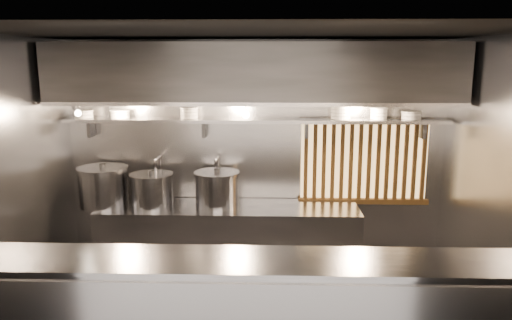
# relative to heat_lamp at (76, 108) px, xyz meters

# --- Properties ---
(ceiling) EXTENTS (4.50, 4.50, 0.00)m
(ceiling) POSITION_rel_heat_lamp_xyz_m (1.90, -0.85, 0.73)
(ceiling) COLOR black
(ceiling) RESTS_ON wall_back
(wall_back) EXTENTS (4.50, 0.00, 4.50)m
(wall_back) POSITION_rel_heat_lamp_xyz_m (1.90, 0.65, -0.67)
(wall_back) COLOR gray
(wall_back) RESTS_ON floor
(wall_left) EXTENTS (0.00, 3.00, 3.00)m
(wall_left) POSITION_rel_heat_lamp_xyz_m (-0.35, -0.85, -0.67)
(wall_left) COLOR gray
(wall_left) RESTS_ON floor
(wall_right) EXTENTS (0.00, 3.00, 3.00)m
(wall_right) POSITION_rel_heat_lamp_xyz_m (4.15, -0.85, -0.67)
(wall_right) COLOR gray
(wall_right) RESTS_ON floor
(cooking_bench) EXTENTS (3.00, 0.70, 0.90)m
(cooking_bench) POSITION_rel_heat_lamp_xyz_m (1.60, 0.28, -1.62)
(cooking_bench) COLOR #949499
(cooking_bench) RESTS_ON floor
(bowl_shelf) EXTENTS (4.40, 0.34, 0.04)m
(bowl_shelf) POSITION_rel_heat_lamp_xyz_m (1.90, 0.47, -0.19)
(bowl_shelf) COLOR #949499
(bowl_shelf) RESTS_ON wall_back
(exhaust_hood) EXTENTS (4.40, 0.81, 0.65)m
(exhaust_hood) POSITION_rel_heat_lamp_xyz_m (1.90, 0.25, 0.36)
(exhaust_hood) COLOR #2D2D30
(exhaust_hood) RESTS_ON ceiling
(wood_screen) EXTENTS (1.56, 0.09, 1.04)m
(wood_screen) POSITION_rel_heat_lamp_xyz_m (3.20, 0.60, -0.69)
(wood_screen) COLOR #F7BF6F
(wood_screen) RESTS_ON wall_back
(faucet_left) EXTENTS (0.04, 0.30, 0.50)m
(faucet_left) POSITION_rel_heat_lamp_xyz_m (0.75, 0.52, -0.76)
(faucet_left) COLOR silver
(faucet_left) RESTS_ON wall_back
(faucet_right) EXTENTS (0.04, 0.30, 0.50)m
(faucet_right) POSITION_rel_heat_lamp_xyz_m (1.45, 0.52, -0.76)
(faucet_right) COLOR silver
(faucet_right) RESTS_ON wall_back
(heat_lamp) EXTENTS (0.25, 0.35, 0.20)m
(heat_lamp) POSITION_rel_heat_lamp_xyz_m (0.00, 0.00, 0.00)
(heat_lamp) COLOR #949499
(heat_lamp) RESTS_ON exhaust_hood
(pendant_bulb) EXTENTS (0.09, 0.09, 0.19)m
(pendant_bulb) POSITION_rel_heat_lamp_xyz_m (1.80, 0.35, -0.11)
(pendant_bulb) COLOR #2D2D30
(pendant_bulb) RESTS_ON exhaust_hood
(stock_pot_left) EXTENTS (0.69, 0.69, 0.50)m
(stock_pot_left) POSITION_rel_heat_lamp_xyz_m (0.15, 0.28, -0.94)
(stock_pot_left) COLOR #949499
(stock_pot_left) RESTS_ON cooking_bench
(stock_pot_mid) EXTENTS (0.57, 0.57, 0.43)m
(stock_pot_mid) POSITION_rel_heat_lamp_xyz_m (0.72, 0.25, -0.97)
(stock_pot_mid) COLOR #949499
(stock_pot_mid) RESTS_ON cooking_bench
(stock_pot_right) EXTENTS (0.59, 0.59, 0.44)m
(stock_pot_right) POSITION_rel_heat_lamp_xyz_m (1.46, 0.31, -0.96)
(stock_pot_right) COLOR #949499
(stock_pot_right) RESTS_ON cooking_bench
(bowl_stack_0) EXTENTS (0.22, 0.22, 0.09)m
(bowl_stack_0) POSITION_rel_heat_lamp_xyz_m (-0.10, 0.47, -0.12)
(bowl_stack_0) COLOR white
(bowl_stack_0) RESTS_ON bowl_shelf
(bowl_stack_1) EXTENTS (0.23, 0.23, 0.09)m
(bowl_stack_1) POSITION_rel_heat_lamp_xyz_m (0.33, 0.47, -0.12)
(bowl_stack_1) COLOR white
(bowl_stack_1) RESTS_ON bowl_shelf
(bowl_stack_2) EXTENTS (0.21, 0.21, 0.13)m
(bowl_stack_2) POSITION_rel_heat_lamp_xyz_m (1.14, 0.47, -0.10)
(bowl_stack_2) COLOR white
(bowl_stack_2) RESTS_ON bowl_shelf
(bowl_stack_3) EXTENTS (0.24, 0.24, 0.17)m
(bowl_stack_3) POSITION_rel_heat_lamp_xyz_m (2.88, 0.47, -0.08)
(bowl_stack_3) COLOR white
(bowl_stack_3) RESTS_ON bowl_shelf
(bowl_stack_4) EXTENTS (0.21, 0.21, 0.13)m
(bowl_stack_4) POSITION_rel_heat_lamp_xyz_m (3.31, 0.47, -0.10)
(bowl_stack_4) COLOR white
(bowl_stack_4) RESTS_ON bowl_shelf
(bowl_stack_5) EXTENTS (0.24, 0.24, 0.09)m
(bowl_stack_5) POSITION_rel_heat_lamp_xyz_m (3.68, 0.47, -0.12)
(bowl_stack_5) COLOR white
(bowl_stack_5) RESTS_ON bowl_shelf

